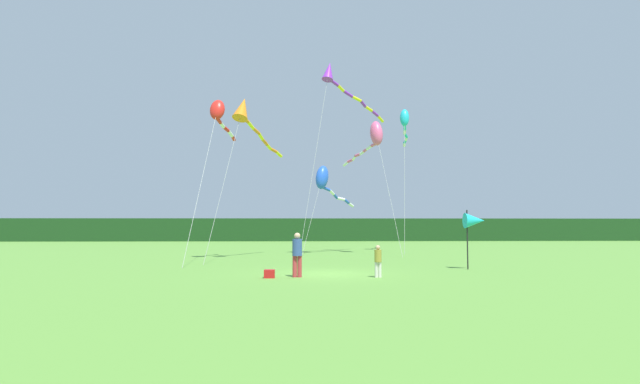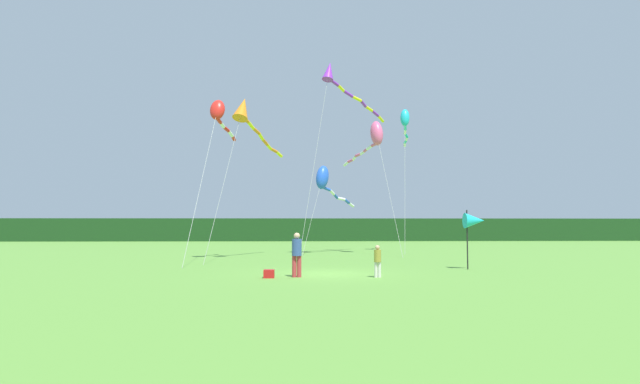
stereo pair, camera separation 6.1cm
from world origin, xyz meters
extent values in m
plane|color=#5B9338|center=(0.00, 0.00, 0.00)|extent=(120.00, 120.00, 0.00)
cube|color=#193D19|center=(0.00, 45.00, 1.42)|extent=(108.00, 3.57, 2.84)
cylinder|color=#B23338|center=(-1.27, -1.31, 0.41)|extent=(0.17, 0.17, 0.81)
cylinder|color=#B23338|center=(-1.09, -1.31, 0.41)|extent=(0.17, 0.17, 0.81)
cylinder|color=#334C8C|center=(-1.18, -1.31, 1.13)|extent=(0.37, 0.37, 0.64)
sphere|color=tan|center=(-1.18, -1.31, 1.57)|extent=(0.24, 0.24, 0.24)
cylinder|color=silver|center=(1.82, -1.56, 0.29)|extent=(0.12, 0.12, 0.59)
cylinder|color=silver|center=(1.95, -1.56, 0.29)|extent=(0.12, 0.12, 0.59)
cylinder|color=olive|center=(1.89, -1.56, 0.82)|extent=(0.27, 0.27, 0.46)
sphere|color=tan|center=(1.89, -1.56, 1.14)|extent=(0.17, 0.17, 0.17)
cube|color=red|center=(-2.22, -1.54, 0.15)|extent=(0.40, 0.39, 0.31)
cylinder|color=black|center=(6.47, 1.87, 1.33)|extent=(0.06, 0.06, 2.67)
cone|color=#1EB7CC|center=(6.82, 1.87, 2.19)|extent=(0.90, 0.70, 0.70)
cylinder|color=#B2B2B2|center=(-0.20, 13.63, 2.65)|extent=(1.42, 1.92, 5.32)
ellipsoid|color=blue|center=(0.50, 14.57, 5.31)|extent=(1.47, 1.57, 1.88)
cylinder|color=blue|center=(0.78, 14.84, 4.54)|extent=(0.73, 0.71, 0.37)
cylinder|color=white|center=(1.22, 15.46, 4.33)|extent=(0.53, 0.84, 0.42)
cylinder|color=blue|center=(1.53, 16.17, 4.10)|extent=(0.50, 0.85, 0.43)
cylinder|color=white|center=(1.98, 16.78, 3.94)|extent=(0.74, 0.67, 0.29)
cylinder|color=blue|center=(2.46, 17.37, 3.78)|extent=(0.57, 0.82, 0.42)
cylinder|color=white|center=(2.84, 18.04, 3.55)|extent=(0.61, 0.81, 0.41)
cylinder|color=#B2B2B2|center=(4.72, 12.02, 4.14)|extent=(1.08, 3.37, 8.28)
ellipsoid|color=#E5598C|center=(4.19, 13.70, 8.27)|extent=(1.21, 1.57, 1.95)
cylinder|color=#E5598C|center=(4.07, 13.99, 7.54)|extent=(0.44, 0.68, 0.26)
cylinder|color=white|center=(3.81, 14.57, 7.43)|extent=(0.46, 0.70, 0.34)
cylinder|color=#E5598C|center=(3.62, 15.16, 7.32)|extent=(0.32, 0.68, 0.27)
cylinder|color=white|center=(3.47, 15.78, 7.23)|extent=(0.38, 0.70, 0.31)
cylinder|color=#E5598C|center=(3.22, 16.36, 7.14)|extent=(0.49, 0.67, 0.28)
cylinder|color=white|center=(3.01, 16.95, 7.01)|extent=(0.33, 0.71, 0.37)
cylinder|color=#E5598C|center=(2.79, 17.54, 6.86)|extent=(0.51, 0.68, 0.31)
cylinder|color=white|center=(2.50, 18.10, 6.71)|extent=(0.47, 0.71, 0.39)
cylinder|color=#B2B2B2|center=(-5.13, 6.70, 4.35)|extent=(1.54, 3.27, 8.71)
cone|color=orange|center=(-4.38, 8.33, 8.70)|extent=(1.40, 1.61, 1.60)
cylinder|color=orange|center=(-4.25, 8.66, 8.10)|extent=(0.45, 0.77, 0.30)
cylinder|color=yellow|center=(-4.00, 9.34, 7.93)|extent=(0.45, 0.81, 0.44)
cylinder|color=orange|center=(-3.72, 10.01, 7.70)|extent=(0.51, 0.79, 0.40)
cylinder|color=yellow|center=(-3.49, 10.69, 7.49)|extent=(0.37, 0.81, 0.42)
cylinder|color=orange|center=(-3.29, 11.38, 7.26)|extent=(0.45, 0.80, 0.42)
cylinder|color=yellow|center=(-3.07, 12.07, 7.06)|extent=(0.40, 0.79, 0.37)
cylinder|color=orange|center=(-2.80, 12.74, 6.92)|extent=(0.53, 0.76, 0.30)
cylinder|color=yellow|center=(-2.48, 13.38, 6.76)|extent=(0.52, 0.79, 0.41)
cylinder|color=#B2B2B2|center=(-0.14, 10.32, 5.98)|extent=(1.93, 2.78, 11.97)
cone|color=purple|center=(0.81, 11.70, 11.97)|extent=(1.22, 1.30, 1.41)
cylinder|color=purple|center=(1.12, 12.00, 11.33)|extent=(0.81, 0.79, 0.46)
cylinder|color=yellow|center=(1.66, 12.68, 11.12)|extent=(0.63, 0.89, 0.36)
cylinder|color=purple|center=(2.20, 13.35, 10.92)|extent=(0.83, 0.76, 0.44)
cylinder|color=yellow|center=(2.86, 13.93, 10.72)|extent=(0.81, 0.75, 0.34)
cylinder|color=purple|center=(3.40, 14.60, 10.54)|extent=(0.62, 0.91, 0.42)
cylinder|color=yellow|center=(3.89, 15.32, 10.35)|extent=(0.74, 0.82, 0.34)
cylinder|color=purple|center=(4.44, 15.99, 10.17)|extent=(0.73, 0.85, 0.42)
cylinder|color=yellow|center=(4.95, 16.70, 9.92)|extent=(0.67, 0.89, 0.45)
cylinder|color=#B2B2B2|center=(-6.11, 5.48, 4.25)|extent=(0.79, 4.78, 8.50)
ellipsoid|color=red|center=(-5.73, 7.86, 8.49)|extent=(0.99, 1.10, 1.37)
cylinder|color=red|center=(-5.69, 8.17, 7.94)|extent=(0.29, 0.68, 0.31)
cylinder|color=white|center=(-5.60, 8.77, 7.82)|extent=(0.29, 0.68, 0.32)
cylinder|color=red|center=(-5.45, 9.37, 7.69)|extent=(0.40, 0.69, 0.33)
cylinder|color=white|center=(-5.27, 9.96, 7.52)|extent=(0.37, 0.71, 0.39)
cylinder|color=red|center=(-5.17, 10.56, 7.36)|extent=(0.25, 0.67, 0.33)
cylinder|color=#B2B2B2|center=(6.42, 15.22, 5.01)|extent=(0.76, 3.10, 10.03)
ellipsoid|color=#1EB7CC|center=(6.79, 16.76, 10.02)|extent=(0.87, 1.03, 1.43)
cylinder|color=#1EB7CC|center=(6.87, 17.09, 9.37)|extent=(0.37, 0.78, 0.42)
cylinder|color=white|center=(7.00, 17.78, 9.16)|extent=(0.32, 0.77, 0.38)
cylinder|color=#1EB7CC|center=(7.22, 18.43, 8.99)|extent=(0.51, 0.75, 0.36)
cylinder|color=white|center=(7.41, 19.09, 8.86)|extent=(0.28, 0.74, 0.30)
cylinder|color=#1EB7CC|center=(7.46, 19.78, 8.75)|extent=(0.22, 0.73, 0.31)
cylinder|color=white|center=(7.53, 20.47, 8.61)|extent=(0.33, 0.77, 0.37)
camera|label=1|loc=(-1.14, -21.15, 1.97)|focal=29.01mm
camera|label=2|loc=(-1.07, -21.15, 1.97)|focal=29.01mm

